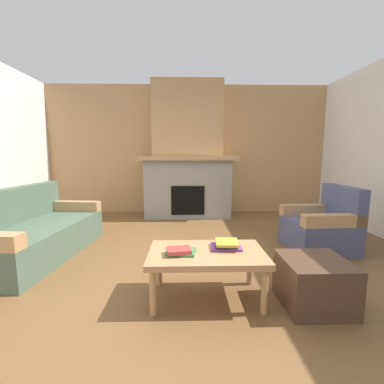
{
  "coord_description": "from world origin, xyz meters",
  "views": [
    {
      "loc": [
        -0.04,
        -2.69,
        1.26
      ],
      "look_at": [
        0.05,
        0.72,
        0.76
      ],
      "focal_mm": 24.29,
      "sensor_mm": 36.0,
      "label": 1
    }
  ],
  "objects_px": {
    "armchair": "(322,228)",
    "fireplace": "(188,159)",
    "couch": "(34,234)",
    "ottoman": "(314,282)",
    "coffee_table": "(207,257)"
  },
  "relations": [
    {
      "from": "couch",
      "to": "coffee_table",
      "type": "bearing_deg",
      "value": -25.98
    },
    {
      "from": "armchair",
      "to": "ottoman",
      "type": "bearing_deg",
      "value": -119.8
    },
    {
      "from": "fireplace",
      "to": "ottoman",
      "type": "bearing_deg",
      "value": -72.69
    },
    {
      "from": "armchair",
      "to": "ottoman",
      "type": "relative_size",
      "value": 1.63
    },
    {
      "from": "fireplace",
      "to": "coffee_table",
      "type": "bearing_deg",
      "value": -87.43
    },
    {
      "from": "fireplace",
      "to": "coffee_table",
      "type": "height_order",
      "value": "fireplace"
    },
    {
      "from": "ottoman",
      "to": "armchair",
      "type": "bearing_deg",
      "value": 60.2
    },
    {
      "from": "ottoman",
      "to": "coffee_table",
      "type": "bearing_deg",
      "value": 171.69
    },
    {
      "from": "fireplace",
      "to": "ottoman",
      "type": "distance_m",
      "value": 3.6
    },
    {
      "from": "couch",
      "to": "armchair",
      "type": "height_order",
      "value": "same"
    },
    {
      "from": "armchair",
      "to": "fireplace",
      "type": "bearing_deg",
      "value": 131.05
    },
    {
      "from": "armchair",
      "to": "couch",
      "type": "bearing_deg",
      "value": -177.71
    },
    {
      "from": "couch",
      "to": "armchair",
      "type": "distance_m",
      "value": 3.69
    },
    {
      "from": "couch",
      "to": "ottoman",
      "type": "relative_size",
      "value": 3.6
    },
    {
      "from": "coffee_table",
      "to": "ottoman",
      "type": "height_order",
      "value": "coffee_table"
    }
  ]
}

